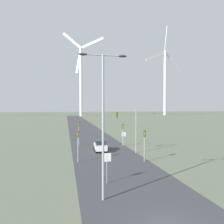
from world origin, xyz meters
TOP-DOWN VIEW (x-y plane):
  - road_surface at (0.00, 48.00)m, footprint 10.00×240.00m
  - streetlamp at (-3.12, 5.36)m, footprint 3.80×0.32m
  - stop_sign_near at (-2.14, 8.93)m, footprint 0.81×0.07m
  - stop_sign_far at (4.58, 27.66)m, footprint 0.81×0.07m
  - traffic_light_post_near_left at (-4.40, 17.32)m, footprint 0.28×0.34m
  - traffic_light_post_near_right at (4.21, 15.85)m, footprint 0.28×0.33m
  - traffic_light_post_mid_left at (-3.54, 29.39)m, footprint 0.28×0.34m
  - traffic_light_post_mid_right at (4.38, 27.67)m, footprint 0.28×0.34m
  - traffic_light_mast_overhead at (3.70, 21.28)m, footprint 3.67×0.35m
  - car_approaching at (-0.39, 24.00)m, footprint 1.96×4.17m
  - wind_turbine_left at (5.88, 159.29)m, footprint 30.25×15.83m
  - wind_turbine_center at (78.27, 163.79)m, footprint 38.80×14.23m

SIDE VIEW (x-z plane):
  - road_surface at x=0.00m, z-range 0.00..0.01m
  - car_approaching at x=-0.39m, z-range 0.00..1.83m
  - stop_sign_far at x=4.58m, z-range 0.51..3.09m
  - stop_sign_near at x=-2.14m, z-range 0.58..3.46m
  - traffic_light_post_mid_right at x=4.38m, z-range 0.96..5.09m
  - traffic_light_post_near_left at x=-4.40m, z-range 0.97..5.17m
  - traffic_light_post_near_right at x=4.21m, z-range 0.98..5.20m
  - traffic_light_post_mid_left at x=-3.54m, z-range 1.04..5.61m
  - traffic_light_mast_overhead at x=3.70m, z-range 1.31..8.13m
  - streetlamp at x=-3.12m, z-range 1.36..12.72m
  - wind_turbine_left at x=5.88m, z-range -1.09..64.71m
  - wind_turbine_center at x=78.27m, z-range -5.38..72.03m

